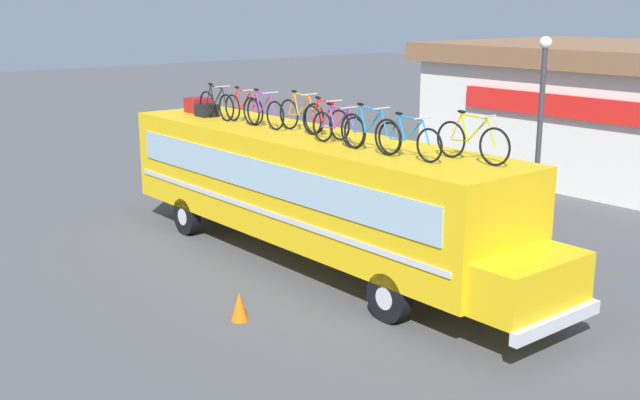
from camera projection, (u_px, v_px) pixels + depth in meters
The scene contains 16 objects.
ground_plane at pixel (306, 259), 18.67m from camera, with size 120.00×120.00×0.00m, color #4C4C4F.
bus at pixel (311, 186), 18.08m from camera, with size 12.86×2.59×3.01m.
luggage_bag_1 at pixel (198, 105), 21.55m from camera, with size 0.61×0.54×0.40m, color maroon.
luggage_bag_2 at pixel (207, 110), 20.80m from camera, with size 0.51×0.46×0.32m, color black.
rooftop_bicycle_1 at pixel (216, 104), 20.23m from camera, with size 1.65×0.44×0.92m.
rooftop_bicycle_2 at pixel (244, 108), 19.56m from camera, with size 1.69×0.44×0.90m.
rooftop_bicycle_3 at pixel (263, 112), 18.82m from camera, with size 1.69×0.44×0.92m.
rooftop_bicycle_4 at pixel (301, 115), 18.20m from camera, with size 1.68×0.44×0.95m.
rooftop_bicycle_5 at pixel (325, 121), 17.40m from camera, with size 1.63×0.44×0.90m.
rooftop_bicycle_6 at pixel (338, 128), 16.45m from camera, with size 1.70×0.44×0.88m.
rooftop_bicycle_7 at pixel (370, 132), 15.68m from camera, with size 1.76×0.44×0.97m.
rooftop_bicycle_8 at pixel (409, 140), 15.00m from camera, with size 1.71×0.44×0.87m.
rooftop_bicycle_9 at pixel (472, 141), 14.69m from camera, with size 1.77×0.44×0.95m.
roadside_building at pixel (630, 110), 27.44m from camera, with size 12.87×9.44×4.57m.
traffic_cone at pixel (239, 306), 14.97m from camera, with size 0.34×0.34×0.58m, color orange.
street_lamp at pixel (541, 116), 20.30m from camera, with size 0.32×0.32×5.12m.
Camera 1 is at (13.98, -11.00, 5.87)m, focal length 43.94 mm.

